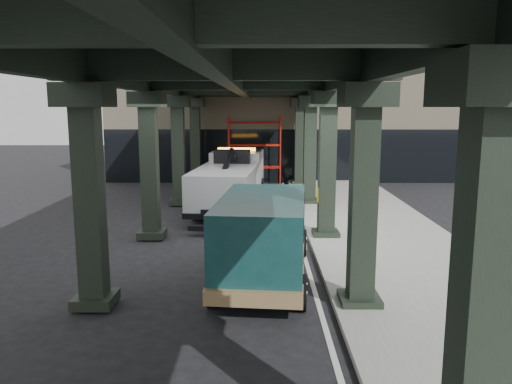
{
  "coord_description": "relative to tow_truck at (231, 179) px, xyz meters",
  "views": [
    {
      "loc": [
        0.36,
        -14.73,
        4.5
      ],
      "look_at": [
        0.2,
        1.69,
        1.7
      ],
      "focal_mm": 35.0,
      "sensor_mm": 36.0,
      "label": 1
    }
  ],
  "objects": [
    {
      "name": "lane_stripe",
      "position": [
        2.65,
        -5.15,
        -1.33
      ],
      "size": [
        0.12,
        38.0,
        0.01
      ],
      "primitive_type": "cube",
      "color": "silver",
      "rests_on": "ground"
    },
    {
      "name": "towed_van",
      "position": [
        1.38,
        -9.39,
        -0.11
      ],
      "size": [
        2.68,
        5.8,
        2.28
      ],
      "rotation": [
        0.0,
        0.0,
        -0.09
      ],
      "color": "#0F3838",
      "rests_on": "ground"
    },
    {
      "name": "scaffolding",
      "position": [
        0.95,
        7.5,
        0.77
      ],
      "size": [
        3.08,
        0.88,
        4.0
      ],
      "color": "red",
      "rests_on": "ground"
    },
    {
      "name": "viaduct",
      "position": [
        0.55,
        -5.15,
        4.13
      ],
      "size": [
        7.4,
        32.0,
        6.4
      ],
      "color": "black",
      "rests_on": "ground"
    },
    {
      "name": "tow_truck",
      "position": [
        0.0,
        0.0,
        0.0
      ],
      "size": [
        3.08,
        8.51,
        2.74
      ],
      "rotation": [
        0.0,
        0.0,
        -0.09
      ],
      "color": "black",
      "rests_on": "ground"
    },
    {
      "name": "building",
      "position": [
        2.95,
        12.85,
        2.67
      ],
      "size": [
        22.0,
        10.0,
        8.0
      ],
      "primitive_type": "cube",
      "color": "#C6B793",
      "rests_on": "ground"
    },
    {
      "name": "ground",
      "position": [
        0.95,
        -7.15,
        -1.33
      ],
      "size": [
        90.0,
        90.0,
        0.0
      ],
      "primitive_type": "plane",
      "color": "black",
      "rests_on": "ground"
    },
    {
      "name": "sidewalk",
      "position": [
        5.45,
        -5.15,
        -1.26
      ],
      "size": [
        5.0,
        40.0,
        0.15
      ],
      "primitive_type": "cube",
      "color": "gray",
      "rests_on": "ground"
    }
  ]
}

